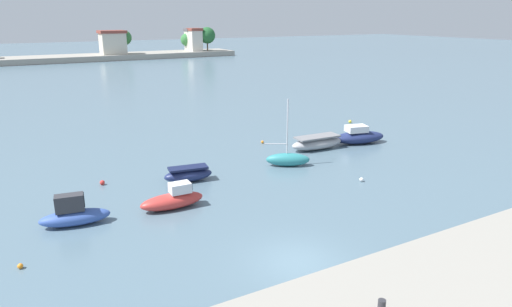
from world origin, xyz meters
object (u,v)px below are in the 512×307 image
Objects in this scene: moored_boat_0 at (74,214)px; moored_boat_5 at (359,136)px; mooring_buoy_1 at (20,266)px; moored_boat_3 at (288,159)px; mooring_buoy_0 at (102,183)px; mooring_buoy_3 at (350,122)px; moored_boat_4 at (317,143)px; mooring_buoy_4 at (262,142)px; mooring_bollard at (382,307)px; moored_boat_2 at (188,174)px; mooring_buoy_2 at (361,180)px; moored_boat_1 at (173,199)px.

moored_boat_0 is 25.37m from moored_boat_5.
mooring_buoy_1 is (-2.87, -3.56, -0.49)m from moored_boat_0.
moored_boat_3 is 1.01× the size of moored_boat_5.
mooring_buoy_3 is (26.94, 6.12, -0.00)m from mooring_buoy_0.
mooring_buoy_0 is 1.00× the size of mooring_buoy_3.
moored_boat_4 is 0.98× the size of moored_boat_5.
moored_boat_5 reaches higher than mooring_buoy_1.
moored_boat_4 is at bearing -50.09° from mooring_buoy_4.
moored_boat_5 is 22.30m from mooring_buoy_0.
mooring_buoy_3 is (22.35, 27.53, -1.99)m from mooring_bollard.
moored_boat_2 is 17.00m from moored_boat_5.
mooring_buoy_2 is (18.39, -2.51, -0.47)m from moored_boat_0.
mooring_buoy_4 is at bearing 14.20° from mooring_buoy_0.
moored_boat_2 is at bearing -158.97° from mooring_buoy_3.
mooring_buoy_4 is at bearing 36.93° from moored_boat_0.
moored_boat_3 is at bearing 18.98° from mooring_buoy_1.
moored_boat_0 is at bearing -163.02° from moored_boat_4.
moored_boat_3 is at bearing -102.99° from mooring_buoy_4.
mooring_buoy_1 is at bearing -149.38° from moored_boat_5.
mooring_buoy_4 is at bearing 41.10° from moored_boat_1.
moored_boat_0 is at bearing -140.02° from moored_boat_3.
moored_boat_2 is at bearing -154.30° from moored_boat_3.
moored_boat_2 reaches higher than mooring_buoy_1.
mooring_buoy_0 is at bearing 152.90° from mooring_buoy_2.
moored_boat_1 is at bearing -150.67° from moored_boat_5.
mooring_buoy_4 is at bearing 32.56° from mooring_buoy_1.
mooring_bollard is 15.97m from mooring_buoy_1.
moored_boat_0 reaches higher than mooring_buoy_0.
mooring_buoy_1 is 0.98× the size of mooring_buoy_4.
moored_boat_4 is 8.27m from mooring_buoy_2.
mooring_buoy_4 is (-12.21, -2.39, -0.04)m from mooring_buoy_3.
moored_boat_3 is 9.33m from moored_boat_5.
moored_boat_0 is 16.05m from moored_boat_3.
mooring_buoy_1 is at bearing -154.76° from mooring_buoy_3.
mooring_bollard is at bearing -111.97° from mooring_buoy_4.
moored_boat_5 is 15.47× the size of mooring_buoy_3.
moored_boat_3 is (10.30, 3.33, -0.02)m from moored_boat_1.
moored_boat_4 is (15.00, 5.94, 0.00)m from moored_boat_1.
moored_boat_3 is at bearing 65.16° from mooring_bollard.
moored_boat_0 is (-7.14, 15.83, -1.54)m from mooring_bollard.
moored_boat_2 is 11.06m from mooring_buoy_4.
mooring_bollard is 17.55m from mooring_buoy_2.
mooring_buoy_4 is (-1.10, 11.83, -0.02)m from mooring_buoy_2.
mooring_buoy_2 reaches higher than mooring_buoy_1.
moored_boat_3 is 19.75m from mooring_buoy_1.
moored_boat_5 is at bearing -2.61° from moored_boat_4.
mooring_buoy_2 is 1.12× the size of mooring_buoy_4.
mooring_bollard reaches higher than moored_boat_1.
mooring_buoy_0 is at bearing -165.80° from mooring_buoy_4.
mooring_buoy_4 is at bearing -168.92° from mooring_buoy_3.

